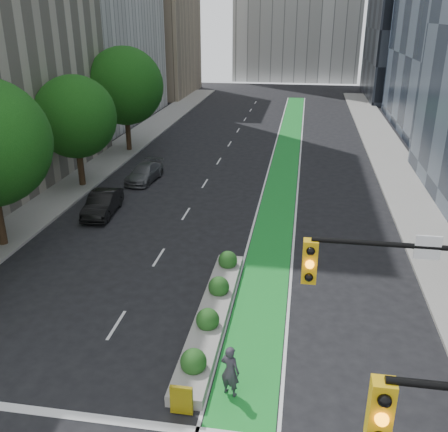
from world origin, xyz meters
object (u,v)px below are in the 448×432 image
(parked_car_left_far, at_px, (144,173))
(parked_car_left_mid, at_px, (103,203))
(cyclist, at_px, (230,371))
(median_planter, at_px, (213,311))

(parked_car_left_far, bearing_deg, parked_car_left_mid, -88.98)
(parked_car_left_mid, bearing_deg, cyclist, -59.44)
(median_planter, relative_size, cyclist, 5.61)
(parked_car_left_far, bearing_deg, cyclist, -60.38)
(cyclist, height_order, parked_car_left_mid, cyclist)
(parked_car_left_mid, distance_m, parked_car_left_far, 6.78)
(median_planter, xyz_separation_m, parked_car_left_far, (-8.20, 16.87, 0.26))
(median_planter, bearing_deg, parked_car_left_far, 115.92)
(median_planter, height_order, parked_car_left_mid, parked_car_left_mid)
(median_planter, relative_size, parked_car_left_far, 2.37)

